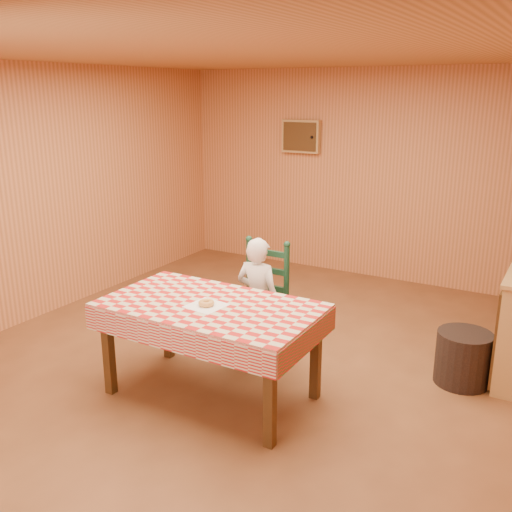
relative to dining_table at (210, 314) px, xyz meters
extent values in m
plane|color=brown|center=(-0.04, 0.56, -0.69)|extent=(6.00, 6.00, 0.00)
cube|color=#C47946|center=(-0.04, 3.56, 0.61)|extent=(5.00, 0.10, 2.60)
cube|color=#C47946|center=(-2.54, 0.56, 0.61)|extent=(0.10, 6.00, 2.60)
cube|color=#B57A43|center=(-0.04, 0.56, 1.91)|extent=(5.00, 6.00, 0.10)
cube|color=tan|center=(-0.94, 3.50, 1.06)|extent=(0.52, 0.08, 0.42)
cube|color=#462C12|center=(-0.94, 3.46, 1.06)|extent=(0.46, 0.02, 0.36)
sphere|color=black|center=(-0.76, 3.44, 1.06)|extent=(0.04, 0.04, 0.04)
cube|color=#462C12|center=(0.00, 0.00, 0.03)|extent=(1.60, 0.90, 0.06)
cube|color=#462C12|center=(-0.72, -0.37, -0.34)|extent=(0.07, 0.07, 0.69)
cube|color=#462C12|center=(0.72, -0.37, -0.34)|extent=(0.07, 0.07, 0.69)
cube|color=#462C12|center=(-0.72, 0.37, -0.34)|extent=(0.07, 0.07, 0.69)
cube|color=#462C12|center=(0.72, 0.37, -0.34)|extent=(0.07, 0.07, 0.69)
cube|color=#AC1A17|center=(0.00, 0.00, 0.07)|extent=(1.64, 0.94, 0.02)
cube|color=#AC1A17|center=(0.00, -0.47, -0.03)|extent=(1.64, 0.02, 0.18)
cube|color=#AC1A17|center=(0.00, 0.47, -0.03)|extent=(1.64, 0.02, 0.18)
cube|color=#325F2B|center=(-0.82, 0.00, -0.03)|extent=(0.02, 0.94, 0.18)
cube|color=#325F2B|center=(0.82, 0.00, -0.03)|extent=(0.02, 0.94, 0.18)
cube|color=#10321E|center=(0.00, 0.73, -0.26)|extent=(0.44, 0.40, 0.04)
cylinder|color=#10321E|center=(-0.19, 0.56, -0.48)|extent=(0.04, 0.04, 0.41)
cylinder|color=#10321E|center=(0.19, 0.56, -0.48)|extent=(0.04, 0.04, 0.41)
cylinder|color=#10321E|center=(-0.19, 0.90, -0.48)|extent=(0.04, 0.04, 0.41)
cylinder|color=#10321E|center=(0.19, 0.90, -0.48)|extent=(0.04, 0.04, 0.41)
cylinder|color=#10321E|center=(-0.19, 0.90, 0.06)|extent=(0.05, 0.05, 0.60)
sphere|color=#10321E|center=(-0.19, 0.90, 0.36)|extent=(0.06, 0.06, 0.06)
cylinder|color=#10321E|center=(0.19, 0.90, 0.06)|extent=(0.05, 0.05, 0.60)
sphere|color=#10321E|center=(0.19, 0.90, 0.36)|extent=(0.06, 0.06, 0.06)
cube|color=#10321E|center=(0.00, 0.90, -0.06)|extent=(0.38, 0.03, 0.05)
cube|color=#10321E|center=(0.00, 0.90, 0.10)|extent=(0.38, 0.03, 0.05)
cube|color=#10321E|center=(0.00, 0.90, 0.26)|extent=(0.38, 0.03, 0.05)
imported|color=silver|center=(0.00, 0.73, -0.13)|extent=(0.41, 0.27, 1.12)
cube|color=white|center=(0.00, -0.05, 0.08)|extent=(0.29, 0.29, 0.00)
torus|color=#D1984B|center=(0.00, -0.05, 0.11)|extent=(0.12, 0.12, 0.04)
cube|color=#462C12|center=(1.90, 1.67, -0.24)|extent=(0.02, 1.20, 0.80)
cylinder|color=black|center=(1.67, 1.19, -0.47)|extent=(0.58, 0.58, 0.44)
camera|label=1|loc=(2.31, -3.33, 1.63)|focal=40.00mm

